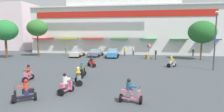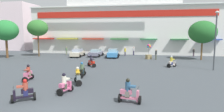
# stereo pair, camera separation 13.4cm
# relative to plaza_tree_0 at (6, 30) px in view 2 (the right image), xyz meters

# --- Properties ---
(ground_plane) EXTENTS (128.00, 128.00, 0.00)m
(ground_plane) POSITION_rel_plaza_tree_0_xyz_m (19.15, -7.97, -4.86)
(ground_plane) COLOR #42494E
(colonial_building) EXTENTS (39.82, 14.49, 20.25)m
(colonial_building) POSITION_rel_plaza_tree_0_xyz_m (19.15, 14.30, 3.79)
(colonial_building) COLOR white
(colonial_building) RESTS_ON ground
(flank_building_left) EXTENTS (8.23, 8.47, 12.08)m
(flank_building_left) POSITION_rel_plaza_tree_0_xyz_m (-9.60, 17.09, 1.19)
(flank_building_left) COLOR silver
(flank_building_left) RESTS_ON ground
(plaza_tree_0) EXTENTS (4.44, 3.89, 6.66)m
(plaza_tree_0) POSITION_rel_plaza_tree_0_xyz_m (0.00, 0.00, 0.00)
(plaza_tree_0) COLOR brown
(plaza_tree_0) RESTS_ON ground
(plaza_tree_1) EXTENTS (4.43, 3.81, 6.39)m
(plaza_tree_1) POSITION_rel_plaza_tree_0_xyz_m (33.19, 3.22, -0.30)
(plaza_tree_1) COLOR brown
(plaza_tree_1) RESTS_ON ground
(plaza_tree_2) EXTENTS (3.85, 3.29, 6.86)m
(plaza_tree_2) POSITION_rel_plaza_tree_0_xyz_m (4.27, 3.05, 0.48)
(plaza_tree_2) COLOR brown
(plaza_tree_2) RESTS_ON ground
(parked_car_0) EXTENTS (2.34, 4.48, 1.43)m
(parked_car_0) POSITION_rel_plaza_tree_0_xyz_m (11.66, 3.82, -4.13)
(parked_car_0) COLOR beige
(parked_car_0) RESTS_ON ground
(parked_car_1) EXTENTS (2.50, 4.36, 1.36)m
(parked_car_1) POSITION_rel_plaza_tree_0_xyz_m (14.91, 4.95, -4.15)
(parked_car_1) COLOR slate
(parked_car_1) RESTS_ON ground
(parked_car_2) EXTENTS (2.57, 4.38, 1.57)m
(parked_car_2) POSITION_rel_plaza_tree_0_xyz_m (18.35, 3.90, -4.07)
(parked_car_2) COLOR #3C85C7
(parked_car_2) RESTS_ON ground
(scooter_rider_0) EXTENTS (1.48, 1.26, 1.47)m
(scooter_rider_0) POSITION_rel_plaza_tree_0_xyz_m (16.35, -18.96, -4.25)
(scooter_rider_0) COLOR black
(scooter_rider_0) RESTS_ON ground
(scooter_rider_3) EXTENTS (0.68, 1.48, 1.54)m
(scooter_rider_3) POSITION_rel_plaza_tree_0_xyz_m (17.83, -11.79, -4.22)
(scooter_rider_3) COLOR black
(scooter_rider_3) RESTS_ON ground
(scooter_rider_4) EXTENTS (1.39, 1.42, 1.54)m
(scooter_rider_4) POSITION_rel_plaza_tree_0_xyz_m (17.14, -6.00, -4.23)
(scooter_rider_4) COLOR black
(scooter_rider_4) RESTS_ON ground
(scooter_rider_5) EXTENTS (1.29, 1.31, 1.50)m
(scooter_rider_5) POSITION_rel_plaza_tree_0_xyz_m (27.43, -4.59, -4.25)
(scooter_rider_5) COLOR black
(scooter_rider_5) RESTS_ON ground
(scooter_rider_6) EXTENTS (0.73, 1.47, 1.53)m
(scooter_rider_6) POSITION_rel_plaza_tree_0_xyz_m (13.44, -14.12, -4.22)
(scooter_rider_6) COLOR black
(scooter_rider_6) RESTS_ON ground
(scooter_rider_7) EXTENTS (1.47, 0.70, 1.57)m
(scooter_rider_7) POSITION_rel_plaza_tree_0_xyz_m (23.04, -18.06, -4.21)
(scooter_rider_7) COLOR black
(scooter_rider_7) RESTS_ON ground
(scooter_rider_8) EXTENTS (0.85, 1.40, 1.55)m
(scooter_rider_8) POSITION_rel_plaza_tree_0_xyz_m (18.31, -17.03, -4.22)
(scooter_rider_8) COLOR black
(scooter_rider_8) RESTS_ON ground
(scooter_rider_9) EXTENTS (1.10, 1.49, 1.51)m
(scooter_rider_9) POSITION_rel_plaza_tree_0_xyz_m (18.34, -14.45, -4.22)
(scooter_rider_9) COLOR black
(scooter_rider_9) RESTS_ON ground
(pedestrian_0) EXTENTS (0.42, 0.42, 1.71)m
(pedestrian_0) POSITION_rel_plaza_tree_0_xyz_m (25.86, 2.13, -3.87)
(pedestrian_0) COLOR #454B36
(pedestrian_0) RESTS_ON ground
(pedestrian_1) EXTENTS (0.42, 0.42, 1.65)m
(pedestrian_1) POSITION_rel_plaza_tree_0_xyz_m (20.29, 6.50, -3.92)
(pedestrian_1) COLOR #433E4E
(pedestrian_1) RESTS_ON ground
(pedestrian_2) EXTENTS (0.52, 0.52, 1.64)m
(pedestrian_2) POSITION_rel_plaza_tree_0_xyz_m (21.83, 8.22, -3.93)
(pedestrian_2) COLOR #2D2A4B
(pedestrian_2) RESTS_ON ground
(pedestrian_3) EXTENTS (0.53, 0.53, 1.53)m
(pedestrian_3) POSITION_rel_plaza_tree_0_xyz_m (33.12, 7.84, -4.00)
(pedestrian_3) COLOR #513D4E
(pedestrian_3) RESTS_ON ground
(pedestrian_4) EXTENTS (0.48, 0.48, 1.66)m
(pedestrian_4) POSITION_rel_plaza_tree_0_xyz_m (8.49, 6.15, -3.92)
(pedestrian_4) COLOR slate
(pedestrian_4) RESTS_ON ground
(streetlamp_near) EXTENTS (0.40, 0.40, 6.91)m
(streetlamp_near) POSITION_rel_plaza_tree_0_xyz_m (32.05, -5.87, -0.83)
(streetlamp_near) COLOR #474C51
(streetlamp_near) RESTS_ON ground
(balloon_vendor_cart) EXTENTS (1.08, 1.03, 2.55)m
(balloon_vendor_cart) POSITION_rel_plaza_tree_0_xyz_m (24.69, 2.81, -3.70)
(balloon_vendor_cart) COLOR olive
(balloon_vendor_cart) RESTS_ON ground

